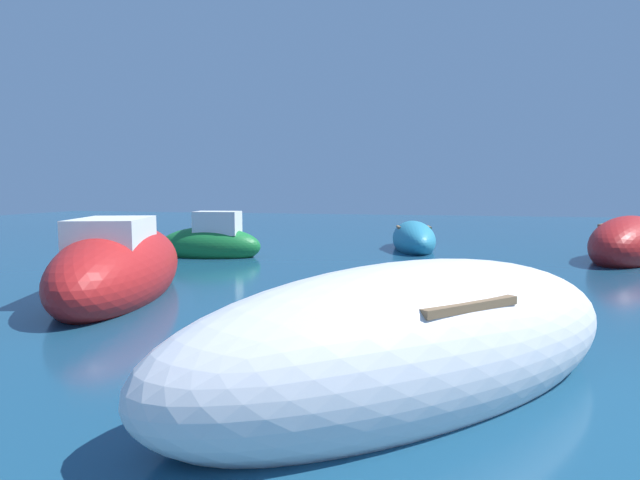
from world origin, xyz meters
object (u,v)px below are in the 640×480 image
(moored_boat_3, at_px, (211,243))
(moored_boat_5, at_px, (120,268))
(moored_boat_2, at_px, (413,239))
(moored_boat_4, at_px, (629,244))
(moored_boat_0, at_px, (413,347))

(moored_boat_3, relative_size, moored_boat_5, 0.56)
(moored_boat_2, height_order, moored_boat_3, moored_boat_3)
(moored_boat_2, height_order, moored_boat_4, moored_boat_4)
(moored_boat_4, bearing_deg, moored_boat_5, 152.27)
(moored_boat_2, relative_size, moored_boat_5, 0.71)
(moored_boat_2, distance_m, moored_boat_4, 6.76)
(moored_boat_5, bearing_deg, moored_boat_3, -10.63)
(moored_boat_4, relative_size, moored_boat_5, 0.89)
(moored_boat_0, distance_m, moored_boat_4, 13.58)
(moored_boat_0, distance_m, moored_boat_3, 12.22)
(moored_boat_0, bearing_deg, moored_boat_2, 47.59)
(moored_boat_0, bearing_deg, moored_boat_5, 101.91)
(moored_boat_3, xyz_separation_m, moored_boat_4, (12.85, 2.44, 0.04))
(moored_boat_2, bearing_deg, moored_boat_3, -69.88)
(moored_boat_5, bearing_deg, moored_boat_2, -47.70)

